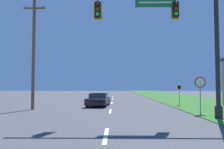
% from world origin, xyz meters
% --- Properties ---
extents(grass_verge_right, '(10.00, 110.00, 0.04)m').
position_xyz_m(grass_verge_right, '(10.50, 30.00, 0.02)').
color(grass_verge_right, '#2D6626').
rests_on(grass_verge_right, ground).
extents(road_center_line, '(0.16, 34.80, 0.01)m').
position_xyz_m(road_center_line, '(0.00, 22.00, 0.01)').
color(road_center_line, silver).
rests_on(road_center_line, ground).
extents(signal_mast, '(8.38, 0.47, 8.14)m').
position_xyz_m(signal_mast, '(4.46, 10.35, 4.94)').
color(signal_mast, '#232326').
rests_on(signal_mast, grass_verge_right).
extents(car_ahead, '(2.16, 4.34, 1.19)m').
position_xyz_m(car_ahead, '(-1.21, 18.29, 0.60)').
color(car_ahead, black).
rests_on(car_ahead, ground).
extents(stop_sign, '(0.76, 0.07, 2.50)m').
position_xyz_m(stop_sign, '(6.27, 12.71, 1.86)').
color(stop_sign, gray).
rests_on(stop_sign, grass_verge_right).
extents(route_sign_post, '(0.55, 0.06, 2.03)m').
position_xyz_m(route_sign_post, '(6.68, 19.08, 1.53)').
color(route_sign_post, gray).
rests_on(route_sign_post, grass_verge_right).
extents(utility_pole_near, '(1.80, 0.26, 9.22)m').
position_xyz_m(utility_pole_near, '(-6.30, 15.09, 4.77)').
color(utility_pole_near, brown).
rests_on(utility_pole_near, ground).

